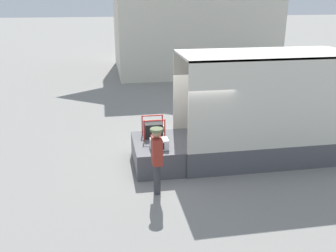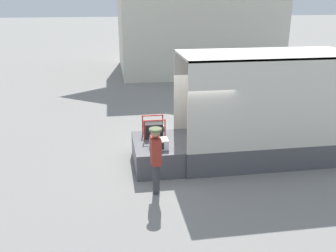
% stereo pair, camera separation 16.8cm
% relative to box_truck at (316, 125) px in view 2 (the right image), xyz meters
% --- Properties ---
extents(ground_plane, '(160.00, 160.00, 0.00)m').
position_rel_box_truck_xyz_m(ground_plane, '(-4.33, 0.00, -1.01)').
color(ground_plane, gray).
extents(box_truck, '(7.22, 2.13, 3.28)m').
position_rel_box_truck_xyz_m(box_truck, '(0.00, 0.00, 0.00)').
color(box_truck, silver).
rests_on(box_truck, ground).
extents(tailgate_deck, '(1.37, 2.02, 0.74)m').
position_rel_box_truck_xyz_m(tailgate_deck, '(-5.01, 0.00, -0.64)').
color(tailgate_deck, '#4C4C51').
rests_on(tailgate_deck, ground).
extents(microwave, '(0.50, 0.39, 0.28)m').
position_rel_box_truck_xyz_m(microwave, '(-5.02, -0.51, -0.13)').
color(microwave, white).
rests_on(microwave, tailgate_deck).
extents(portable_generator, '(0.66, 0.51, 0.62)m').
position_rel_box_truck_xyz_m(portable_generator, '(-5.04, 0.43, -0.04)').
color(portable_generator, black).
rests_on(portable_generator, tailgate_deck).
extents(worker_person, '(0.32, 0.44, 1.78)m').
position_rel_box_truck_xyz_m(worker_person, '(-5.26, -1.71, 0.09)').
color(worker_person, '#38383D').
rests_on(worker_person, ground).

